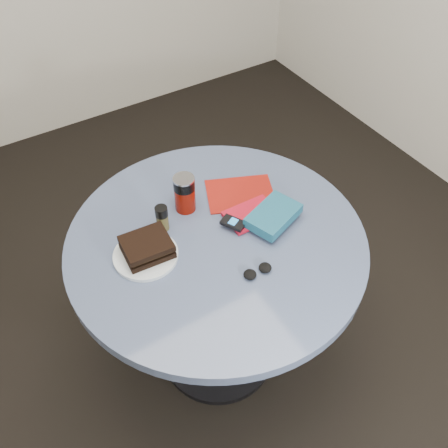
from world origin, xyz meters
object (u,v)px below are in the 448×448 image
red_book (251,214)px  novel (273,216)px  mp3_player (233,223)px  plate (146,255)px  pepper_grinder (162,218)px  magazine (240,194)px  soda_can (185,193)px  headphones (258,271)px  table (217,269)px  sandwich (147,247)px

red_book → novel: novel is taller
mp3_player → plate: bearing=172.3°
pepper_grinder → magazine: 0.32m
pepper_grinder → mp3_player: (0.20, -0.12, -0.02)m
pepper_grinder → mp3_player: pepper_grinder is taller
soda_can → headphones: (0.05, -0.37, -0.06)m
table → pepper_grinder: (-0.13, 0.13, 0.21)m
plate → mp3_player: (0.30, -0.04, 0.02)m
magazine → red_book: bearing=-81.9°
novel → mp3_player: size_ratio=1.99×
sandwich → mp3_player: size_ratio=1.71×
plate → novel: novel is taller
sandwich → mp3_player: sandwich is taller
sandwich → headphones: sandwich is taller
red_book → magazine: bearing=75.6°
plate → pepper_grinder: (0.10, 0.08, 0.04)m
soda_can → pepper_grinder: soda_can is taller
sandwich → mp3_player: bearing=-8.3°
table → pepper_grinder: bearing=134.6°
plate → magazine: bearing=11.9°
plate → red_book: bearing=-4.1°
table → mp3_player: mp3_player is taller
red_book → sandwich: bearing=176.2°
magazine → headphones: bearing=-91.4°
sandwich → red_book: sandwich is taller
sandwich → headphones: (0.26, -0.25, -0.03)m
table → sandwich: (-0.22, 0.05, 0.20)m
red_book → novel: 0.08m
plate → pepper_grinder: bearing=38.4°
headphones → sandwich: bearing=136.2°
plate → mp3_player: bearing=-7.7°
magazine → novel: 0.18m
headphones → plate: bearing=137.4°
novel → pepper_grinder: bearing=132.2°
pepper_grinder → novel: pepper_grinder is taller
red_book → headphones: 0.25m
sandwich → plate: bearing=-167.4°
magazine → mp3_player: bearing=-107.9°
table → soda_can: bearing=95.8°
sandwich → pepper_grinder: 0.12m
magazine → sandwich: bearing=-144.9°
plate → soda_can: bearing=30.8°
plate → mp3_player: size_ratio=2.26×
magazine → headphones: 0.37m
soda_can → red_book: 0.24m
mp3_player → magazine: bearing=48.9°
plate → soda_can: 0.26m
pepper_grinder → novel: (0.33, -0.17, -0.01)m
novel → sandwich: bearing=147.6°
table → plate: 0.29m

